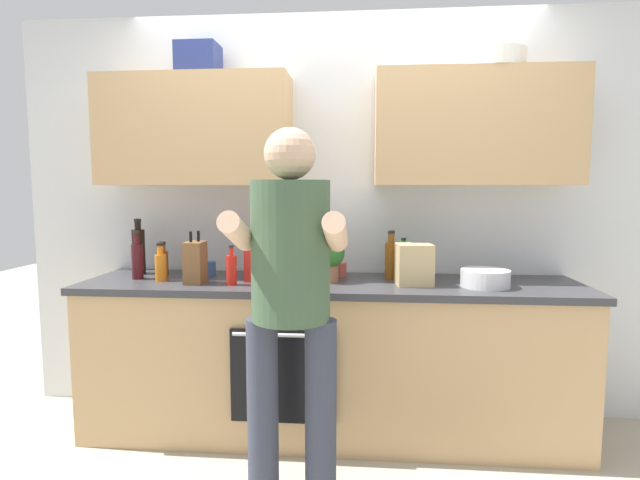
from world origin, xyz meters
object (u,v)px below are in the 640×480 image
at_px(cup_tea, 209,269).
at_px(mixing_bowl, 485,278).
at_px(bottle_soda, 403,260).
at_px(knife_block, 195,262).
at_px(bottle_juice, 161,265).
at_px(cup_coffee, 291,280).
at_px(grocery_bag_bread, 414,265).
at_px(bottle_wine, 137,260).
at_px(bottle_soy, 139,250).
at_px(potted_herb, 329,256).
at_px(bottle_oil, 299,262).
at_px(cup_ceramic, 339,270).
at_px(bottle_syrup, 391,259).
at_px(bottle_vinegar, 163,261).
at_px(bottle_hotsauce, 231,269).
at_px(person_standing, 291,290).
at_px(grocery_bag_crisps, 270,264).

relative_size(cup_tea, mixing_bowl, 0.34).
relative_size(bottle_soda, knife_block, 0.80).
relative_size(bottle_juice, knife_block, 0.75).
bearing_deg(cup_coffee, cup_tea, 151.05).
height_order(bottle_soda, grocery_bag_bread, bottle_soda).
relative_size(bottle_wine, bottle_soy, 0.83).
bearing_deg(bottle_soda, potted_herb, -155.55).
height_order(bottle_wine, bottle_soda, bottle_wine).
bearing_deg(bottle_wine, bottle_juice, -16.18).
bearing_deg(bottle_oil, mixing_bowl, -14.60).
bearing_deg(potted_herb, bottle_juice, -176.84).
height_order(bottle_soy, knife_block, bottle_soy).
xyz_separation_m(cup_ceramic, grocery_bag_bread, (0.42, -0.21, 0.07)).
relative_size(bottle_syrup, bottle_soda, 1.22).
distance_m(bottle_soda, bottle_soy, 1.64).
distance_m(bottle_vinegar, cup_coffee, 0.89).
bearing_deg(potted_herb, bottle_vinegar, 173.38).
height_order(bottle_juice, bottle_oil, bottle_juice).
relative_size(bottle_hotsauce, bottle_syrup, 0.77).
relative_size(bottle_wine, grocery_bag_bread, 1.25).
distance_m(person_standing, grocery_bag_crisps, 0.77).
bearing_deg(grocery_bag_crisps, grocery_bag_bread, -5.35).
distance_m(cup_ceramic, mixing_bowl, 0.84).
relative_size(bottle_soy, cup_coffee, 4.08).
distance_m(bottle_wine, bottle_oil, 0.96).
xyz_separation_m(bottle_juice, mixing_bowl, (1.83, -0.02, -0.04)).
bearing_deg(bottle_wine, bottle_oil, 12.52).
bearing_deg(bottle_hotsauce, grocery_bag_crisps, 42.18).
xyz_separation_m(bottle_soy, mixing_bowl, (2.06, -0.24, -0.10)).
relative_size(potted_herb, grocery_bag_crisps, 1.06).
distance_m(bottle_syrup, potted_herb, 0.38).
xyz_separation_m(bottle_soda, grocery_bag_crisps, (-0.78, -0.18, -0.01)).
xyz_separation_m(bottle_hotsauce, grocery_bag_bread, (1.00, 0.09, 0.03)).
bearing_deg(cup_ceramic, mixing_bowl, -16.25).
bearing_deg(grocery_bag_crisps, bottle_juice, -173.06).
relative_size(bottle_syrup, bottle_soy, 0.84).
relative_size(bottle_oil, knife_block, 0.74).
height_order(person_standing, bottle_soda, person_standing).
distance_m(bottle_soy, grocery_bag_bread, 1.69).
height_order(bottle_wine, bottle_vinegar, bottle_wine).
bearing_deg(potted_herb, person_standing, -99.13).
relative_size(bottle_soy, cup_ceramic, 3.92).
bearing_deg(bottle_wine, potted_herb, 0.34).
bearing_deg(grocery_bag_bread, cup_tea, 171.74).
height_order(bottle_juice, bottle_vinegar, bottle_juice).
distance_m(bottle_hotsauce, bottle_juice, 0.45).
xyz_separation_m(bottle_syrup, bottle_juice, (-1.33, -0.18, -0.03)).
xyz_separation_m(bottle_hotsauce, bottle_oil, (0.33, 0.34, -0.01)).
bearing_deg(bottle_vinegar, bottle_wine, -129.32).
distance_m(bottle_soda, grocery_bag_crisps, 0.80).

